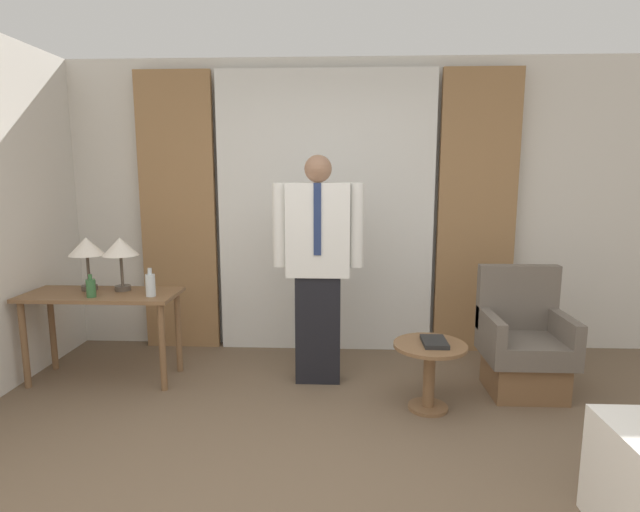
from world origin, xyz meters
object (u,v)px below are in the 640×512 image
at_px(table_lamp_left, 87,249).
at_px(book, 434,342).
at_px(desk, 102,307).
at_px(bottle_near_edge, 150,285).
at_px(table_lamp_right, 120,249).
at_px(side_table, 429,365).
at_px(armchair, 523,347).
at_px(person, 318,262).
at_px(bottle_by_lamp, 91,288).

relative_size(table_lamp_left, book, 1.72).
distance_m(desk, bottle_near_edge, 0.49).
bearing_deg(desk, table_lamp_right, 32.96).
distance_m(side_table, book, 0.17).
distance_m(bottle_near_edge, book, 2.18).
distance_m(desk, table_lamp_right, 0.49).
bearing_deg(table_lamp_left, armchair, -2.75).
bearing_deg(book, side_table, -176.64).
bearing_deg(person, table_lamp_left, 178.96).
distance_m(table_lamp_left, side_table, 2.82).
height_order(person, side_table, person).
bearing_deg(bottle_near_edge, bottle_by_lamp, -173.70).
bearing_deg(person, side_table, -30.14).
height_order(desk, book, desk).
relative_size(table_lamp_right, book, 1.72).
xyz_separation_m(table_lamp_right, side_table, (2.40, -0.50, -0.73)).
xyz_separation_m(person, book, (0.84, -0.47, -0.48)).
xyz_separation_m(bottle_near_edge, side_table, (2.10, -0.32, -0.48)).
bearing_deg(armchair, table_lamp_right, 177.01).
xyz_separation_m(table_lamp_right, bottle_by_lamp, (-0.15, -0.23, -0.27)).
xyz_separation_m(person, side_table, (0.81, -0.47, -0.64)).
relative_size(person, armchair, 1.89).
bearing_deg(table_lamp_left, side_table, -10.66).
xyz_separation_m(table_lamp_right, book, (2.43, -0.50, -0.57)).
xyz_separation_m(desk, bottle_near_edge, (0.44, -0.09, 0.21)).
distance_m(desk, side_table, 2.59).
xyz_separation_m(table_lamp_left, bottle_near_edge, (0.58, -0.18, -0.25)).
bearing_deg(side_table, bottle_near_edge, 171.21).
xyz_separation_m(table_lamp_left, side_table, (2.68, -0.50, -0.73)).
relative_size(armchair, side_table, 1.86).
xyz_separation_m(side_table, book, (0.03, 0.00, 0.17)).
height_order(table_lamp_left, table_lamp_right, same).
bearing_deg(table_lamp_left, person, -1.04).
distance_m(table_lamp_left, book, 2.81).
bearing_deg(desk, person, 1.84).
relative_size(person, side_table, 3.51).
relative_size(bottle_near_edge, armchair, 0.23).
height_order(person, book, person).
distance_m(table_lamp_left, person, 1.87).
height_order(table_lamp_right, bottle_by_lamp, table_lamp_right).
height_order(desk, armchair, armchair).
bearing_deg(side_table, table_lamp_right, 168.15).
bearing_deg(side_table, book, 3.36).
bearing_deg(table_lamp_right, table_lamp_left, 180.00).
height_order(desk, table_lamp_right, table_lamp_right).
distance_m(person, side_table, 1.14).
relative_size(bottle_near_edge, person, 0.12).
relative_size(bottle_by_lamp, side_table, 0.35).
height_order(desk, bottle_near_edge, bottle_near_edge).
xyz_separation_m(table_lamp_right, bottle_near_edge, (0.30, -0.18, -0.25)).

